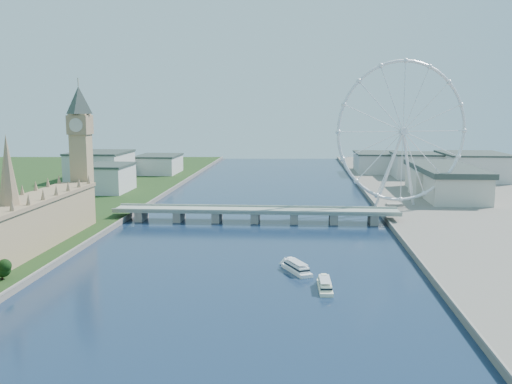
# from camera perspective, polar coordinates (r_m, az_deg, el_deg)

# --- Properties ---
(parliament_range) EXTENTS (24.00, 200.00, 70.00)m
(parliament_range) POSITION_cam_1_polar(r_m,az_deg,el_deg) (349.69, -23.26, -3.60)
(parliament_range) COLOR tan
(parliament_range) RESTS_ON ground
(big_ben) EXTENTS (20.02, 20.02, 110.00)m
(big_ben) POSITION_cam_1_polar(r_m,az_deg,el_deg) (441.74, -17.15, 5.35)
(big_ben) COLOR tan
(big_ben) RESTS_ON ground
(westminster_bridge) EXTENTS (220.00, 22.00, 9.50)m
(westminster_bridge) POSITION_cam_1_polar(r_m,az_deg,el_deg) (441.41, -0.06, -2.12)
(westminster_bridge) COLOR gray
(westminster_bridge) RESTS_ON ground
(london_eye) EXTENTS (113.60, 39.12, 124.30)m
(london_eye) POSITION_cam_1_polar(r_m,az_deg,el_deg) (495.99, 14.48, 5.85)
(london_eye) COLOR silver
(london_eye) RESTS_ON ground
(county_hall) EXTENTS (54.00, 144.00, 35.00)m
(county_hall) POSITION_cam_1_polar(r_m,az_deg,el_deg) (586.91, 18.26, -0.59)
(county_hall) COLOR beige
(county_hall) RESTS_ON ground
(city_skyline) EXTENTS (505.00, 280.00, 32.00)m
(city_skyline) POSITION_cam_1_polar(r_m,az_deg,el_deg) (696.45, 4.80, 2.54)
(city_skyline) COLOR beige
(city_skyline) RESTS_ON ground
(tour_boat_near) EXTENTS (18.95, 28.71, 6.26)m
(tour_boat_near) POSITION_cam_1_polar(r_m,az_deg,el_deg) (308.71, 4.08, -8.00)
(tour_boat_near) COLOR white
(tour_boat_near) RESTS_ON ground
(tour_boat_far) EXTENTS (7.58, 26.72, 5.83)m
(tour_boat_far) POSITION_cam_1_polar(r_m,az_deg,el_deg) (281.28, 6.90, -9.67)
(tour_boat_far) COLOR #ECEECA
(tour_boat_far) RESTS_ON ground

